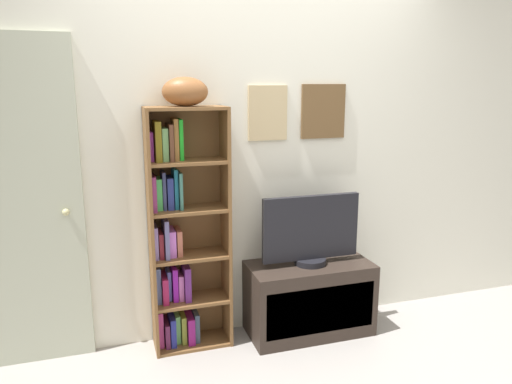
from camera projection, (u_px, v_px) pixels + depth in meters
The scene contains 6 objects.
back_wall at pixel (258, 151), 3.35m from camera, with size 4.80×0.08×2.56m.
bookshelf at pixel (180, 237), 3.17m from camera, with size 0.51×0.25×1.60m.
football at pixel (185, 92), 2.96m from camera, with size 0.28×0.18×0.18m, color brown.
tv_stand at pixel (309, 298), 3.44m from camera, with size 0.86×0.42×0.51m.
television at pixel (311, 231), 3.33m from camera, with size 0.69×0.22×0.49m.
door at pixel (6, 209), 2.89m from camera, with size 0.88×0.09×2.02m.
Camera 1 is at (-1.01, -2.04, 1.74)m, focal length 34.22 mm.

